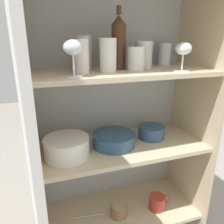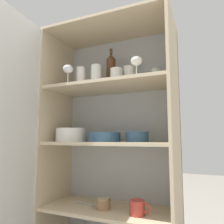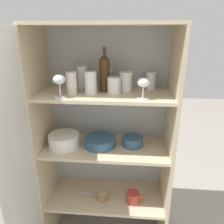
{
  "view_description": "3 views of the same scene",
  "coord_description": "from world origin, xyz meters",
  "px_view_note": "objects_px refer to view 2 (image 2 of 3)",
  "views": [
    {
      "loc": [
        -0.36,
        -0.74,
        1.24
      ],
      "look_at": [
        -0.05,
        0.2,
        0.91
      ],
      "focal_mm": 35.0,
      "sensor_mm": 36.0,
      "label": 1
    },
    {
      "loc": [
        0.58,
        -1.11,
        0.76
      ],
      "look_at": [
        -0.0,
        0.23,
        0.94
      ],
      "focal_mm": 35.0,
      "sensor_mm": 36.0,
      "label": 2
    },
    {
      "loc": [
        0.16,
        -1.11,
        1.45
      ],
      "look_at": [
        0.04,
        0.21,
        0.97
      ],
      "focal_mm": 35.0,
      "sensor_mm": 36.0,
      "label": 3
    }
  ],
  "objects_px": {
    "wine_bottle": "(111,70)",
    "mixing_bowl_large": "(104,137)",
    "serving_bowl_small": "(137,136)",
    "coffee_mug_primary": "(137,208)",
    "storage_jar": "(103,204)",
    "plate_stack_white": "(71,135)"
  },
  "relations": [
    {
      "from": "wine_bottle",
      "to": "mixing_bowl_large",
      "type": "relative_size",
      "value": 1.27
    },
    {
      "from": "wine_bottle",
      "to": "serving_bowl_small",
      "type": "distance_m",
      "value": 0.49
    },
    {
      "from": "mixing_bowl_large",
      "to": "coffee_mug_primary",
      "type": "bearing_deg",
      "value": -14.45
    },
    {
      "from": "coffee_mug_primary",
      "to": "storage_jar",
      "type": "relative_size",
      "value": 1.39
    },
    {
      "from": "serving_bowl_small",
      "to": "coffee_mug_primary",
      "type": "bearing_deg",
      "value": -77.38
    },
    {
      "from": "mixing_bowl_large",
      "to": "serving_bowl_small",
      "type": "xyz_separation_m",
      "value": [
        0.22,
        0.02,
        0.0
      ]
    },
    {
      "from": "wine_bottle",
      "to": "serving_bowl_small",
      "type": "xyz_separation_m",
      "value": [
        0.19,
        -0.01,
        -0.45
      ]
    },
    {
      "from": "serving_bowl_small",
      "to": "coffee_mug_primary",
      "type": "distance_m",
      "value": 0.41
    },
    {
      "from": "wine_bottle",
      "to": "plate_stack_white",
      "type": "distance_m",
      "value": 0.52
    },
    {
      "from": "mixing_bowl_large",
      "to": "storage_jar",
      "type": "distance_m",
      "value": 0.41
    },
    {
      "from": "coffee_mug_primary",
      "to": "storage_jar",
      "type": "height_order",
      "value": "coffee_mug_primary"
    },
    {
      "from": "mixing_bowl_large",
      "to": "coffee_mug_primary",
      "type": "height_order",
      "value": "mixing_bowl_large"
    },
    {
      "from": "mixing_bowl_large",
      "to": "plate_stack_white",
      "type": "bearing_deg",
      "value": -171.54
    },
    {
      "from": "coffee_mug_primary",
      "to": "serving_bowl_small",
      "type": "bearing_deg",
      "value": 102.62
    },
    {
      "from": "mixing_bowl_large",
      "to": "coffee_mug_primary",
      "type": "xyz_separation_m",
      "value": [
        0.24,
        -0.06,
        -0.4
      ]
    },
    {
      "from": "storage_jar",
      "to": "plate_stack_white",
      "type": "bearing_deg",
      "value": 178.37
    },
    {
      "from": "wine_bottle",
      "to": "plate_stack_white",
      "type": "bearing_deg",
      "value": -165.22
    },
    {
      "from": "serving_bowl_small",
      "to": "plate_stack_white",
      "type": "bearing_deg",
      "value": -172.95
    },
    {
      "from": "wine_bottle",
      "to": "storage_jar",
      "type": "height_order",
      "value": "wine_bottle"
    },
    {
      "from": "plate_stack_white",
      "to": "mixing_bowl_large",
      "type": "relative_size",
      "value": 0.95
    },
    {
      "from": "plate_stack_white",
      "to": "mixing_bowl_large",
      "type": "xyz_separation_m",
      "value": [
        0.23,
        0.03,
        -0.01
      ]
    },
    {
      "from": "wine_bottle",
      "to": "mixing_bowl_large",
      "type": "xyz_separation_m",
      "value": [
        -0.03,
        -0.04,
        -0.46
      ]
    }
  ]
}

